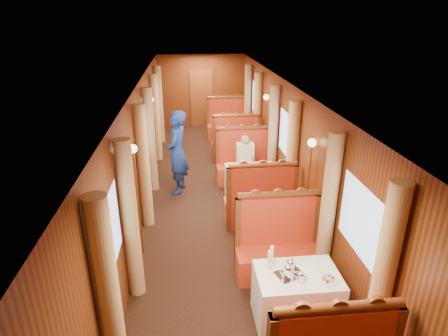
{
  "coord_description": "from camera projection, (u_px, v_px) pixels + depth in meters",
  "views": [
    {
      "loc": [
        -0.57,
        -7.21,
        3.78
      ],
      "look_at": [
        0.11,
        -0.66,
        1.05
      ],
      "focal_mm": 30.0,
      "sensor_mm": 36.0,
      "label": 1
    }
  ],
  "objects": [
    {
      "name": "wall_right",
      "position": [
        287.0,
        145.0,
        7.8
      ],
      "size": [
        0.01,
        12.0,
        2.5
      ],
      "primitive_type": null,
      "rotation": [
        1.57,
        0.0,
        -1.57
      ],
      "color": "brown",
      "rests_on": "floor"
    },
    {
      "name": "banquette_far_aft",
      "position": [
        227.0,
        125.0,
        12.19
      ],
      "size": [
        1.3,
        0.55,
        1.34
      ],
      "color": "#AE1613",
      "rests_on": "floor"
    },
    {
      "name": "curtain_right_near_a",
      "position": [
        382.0,
        285.0,
        3.88
      ],
      "size": [
        0.22,
        0.22,
        2.35
      ],
      "primitive_type": "cylinder",
      "color": "tan",
      "rests_on": "floor"
    },
    {
      "name": "curtain_left_mid_a",
      "position": [
        144.0,
        167.0,
        6.83
      ],
      "size": [
        0.22,
        0.22,
        2.35
      ],
      "primitive_type": "cylinder",
      "color": "tan",
      "rests_on": "floor"
    },
    {
      "name": "curtain_left_near_b",
      "position": [
        130.0,
        222.0,
        5.05
      ],
      "size": [
        0.22,
        0.22,
        2.35
      ],
      "primitive_type": "cylinder",
      "color": "tan",
      "rests_on": "floor"
    },
    {
      "name": "sconce_left_fore",
      "position": [
        136.0,
        179.0,
        5.86
      ],
      "size": [
        0.14,
        0.14,
        1.95
      ],
      "color": "#BF8C3F",
      "rests_on": "floor"
    },
    {
      "name": "table_far",
      "position": [
        231.0,
        135.0,
        11.27
      ],
      "size": [
        1.05,
        0.72,
        0.75
      ],
      "primitive_type": "cube",
      "color": "white",
      "rests_on": "floor"
    },
    {
      "name": "curtain_left_near_a",
      "position": [
        110.0,
        305.0,
        3.62
      ],
      "size": [
        0.22,
        0.22,
        2.35
      ],
      "primitive_type": "cylinder",
      "color": "tan",
      "rests_on": "floor"
    },
    {
      "name": "curtain_right_mid_b",
      "position": [
        273.0,
        137.0,
        8.53
      ],
      "size": [
        0.22,
        0.22,
        2.35
      ],
      "primitive_type": "cylinder",
      "color": "tan",
      "rests_on": "floor"
    },
    {
      "name": "wall_left",
      "position": [
        141.0,
        150.0,
        7.51
      ],
      "size": [
        0.01,
        12.0,
        2.5
      ],
      "primitive_type": null,
      "rotation": [
        1.57,
        0.0,
        1.57
      ],
      "color": "brown",
      "rests_on": "floor"
    },
    {
      "name": "banquette_near_aft",
      "position": [
        278.0,
        249.0,
        5.76
      ],
      "size": [
        1.3,
        0.55,
        1.34
      ],
      "color": "#AE1613",
      "rests_on": "floor"
    },
    {
      "name": "fruit_plate",
      "position": [
        328.0,
        279.0,
        4.58
      ],
      "size": [
        0.24,
        0.24,
        0.05
      ],
      "rotation": [
        0.0,
        0.0,
        -0.23
      ],
      "color": "white",
      "rests_on": "table_near"
    },
    {
      "name": "teapot_back",
      "position": [
        290.0,
        267.0,
        4.71
      ],
      "size": [
        0.21,
        0.17,
        0.14
      ],
      "primitive_type": null,
      "rotation": [
        0.0,
        0.0,
        -0.26
      ],
      "color": "silver",
      "rests_on": "tea_tray"
    },
    {
      "name": "ceiling",
      "position": [
        215.0,
        86.0,
        7.17
      ],
      "size": [
        3.0,
        12.0,
        0.01
      ],
      "primitive_type": null,
      "rotation": [
        3.14,
        0.0,
        0.0
      ],
      "color": "silver",
      "rests_on": "wall_left"
    },
    {
      "name": "table_mid",
      "position": [
        250.0,
        184.0,
        8.06
      ],
      "size": [
        1.05,
        0.72,
        0.75
      ],
      "primitive_type": "cube",
      "color": "white",
      "rests_on": "floor"
    },
    {
      "name": "curtain_left_far_a",
      "position": [
        156.0,
        118.0,
        10.05
      ],
      "size": [
        0.22,
        0.22,
        2.35
      ],
      "primitive_type": "cylinder",
      "color": "tan",
      "rests_on": "floor"
    },
    {
      "name": "window_left_mid",
      "position": [
        141.0,
        140.0,
        7.43
      ],
      "size": [
        0.01,
        1.2,
        0.9
      ],
      "primitive_type": null,
      "rotation": [
        1.57,
        0.0,
        1.57
      ],
      "color": "#8DADD7",
      "rests_on": "wall_left"
    },
    {
      "name": "wall_far",
      "position": [
        201.0,
        91.0,
        13.17
      ],
      "size": [
        3.0,
        0.01,
        2.5
      ],
      "primitive_type": null,
      "rotation": [
        1.57,
        0.0,
        0.0
      ],
      "color": "brown",
      "rests_on": "floor"
    },
    {
      "name": "banquette_far_fwd",
      "position": [
        235.0,
        145.0,
        10.32
      ],
      "size": [
        1.3,
        0.55,
        1.34
      ],
      "color": "#AE1613",
      "rests_on": "floor"
    },
    {
      "name": "sconce_right_fore",
      "position": [
        309.0,
        171.0,
        6.13
      ],
      "size": [
        0.14,
        0.14,
        1.95
      ],
      "color": "#BF8C3F",
      "rests_on": "floor"
    },
    {
      "name": "cup_outboard",
      "position": [
        271.0,
        257.0,
        4.85
      ],
      "size": [
        0.08,
        0.08,
        0.26
      ],
      "rotation": [
        0.0,
        0.0,
        -0.09
      ],
      "color": "white",
      "rests_on": "table_near"
    },
    {
      "name": "sconce_left_aft",
      "position": [
        152.0,
        120.0,
        9.07
      ],
      "size": [
        0.14,
        0.14,
        1.95
      ],
      "color": "#BF8C3F",
      "rests_on": "floor"
    },
    {
      "name": "cup_inboard",
      "position": [
        269.0,
        262.0,
        4.76
      ],
      "size": [
        0.08,
        0.08,
        0.26
      ],
      "rotation": [
        0.0,
        0.0,
        0.16
      ],
      "color": "white",
      "rests_on": "table_near"
    },
    {
      "name": "teapot_left",
      "position": [
        288.0,
        273.0,
        4.59
      ],
      "size": [
        0.22,
        0.19,
        0.15
      ],
      "primitive_type": null,
      "rotation": [
        0.0,
        0.0,
        -0.32
      ],
      "color": "silver",
      "rests_on": "tea_tray"
    },
    {
      "name": "window_right_mid",
      "position": [
        287.0,
        135.0,
        7.72
      ],
      "size": [
        0.01,
        1.2,
        0.9
      ],
      "primitive_type": null,
      "rotation": [
        1.57,
        0.0,
        -1.57
      ],
      "color": "#8DADD7",
      "rests_on": "wall_right"
    },
    {
      "name": "curtain_right_far_a",
      "position": [
        257.0,
        115.0,
        10.31
      ],
      "size": [
        0.22,
        0.22,
        2.35
      ],
      "primitive_type": "cylinder",
      "color": "tan",
      "rests_on": "floor"
    },
    {
      "name": "curtain_left_mid_b",
      "position": [
        150.0,
        141.0,
        8.27
      ],
      "size": [
        0.22,
        0.22,
        2.35
      ],
      "primitive_type": "cylinder",
      "color": "tan",
      "rests_on": "floor"
    },
    {
      "name": "tea_tray",
      "position": [
        290.0,
        275.0,
        4.67
      ],
      "size": [
        0.41,
        0.36,
        0.01
      ],
      "primitive_type": "cube",
      "rotation": [
        0.0,
        0.0,
        0.33
      ],
      "color": "silver",
      "rests_on": "table_near"
    },
    {
      "name": "passenger",
      "position": [
        245.0,
        155.0,
        8.65
      ],
      "size": [
        0.4,
        0.44,
        0.76
      ],
      "color": "beige",
      "rests_on": "banquette_mid_aft"
    },
    {
      "name": "window_right_near",
      "position": [
        362.0,
        223.0,
        4.5
      ],
      "size": [
        0.01,
        1.2,
        0.9
      ],
      "primitive_type": null,
      "rotation": [
        1.57,
        0.0,
        -1.57
      ],
      "color": "#8DADD7",
      "rests_on": "wall_right"
    },
    {
      "name": "teapot_right",
      "position": [
        301.0,
        278.0,
        4.53
      ],
      "size": [
        0.17,
        0.15,
        0.12
      ],
      "primitive_type": null,
      "rotation": [
        0.0,
        0.0,
        0.38
      ],
      "color": "silver",
      "rests_on": "tea_tray"
    },
    {
      "name": "curtain_left_far_b",
      "position": [
        159.0,
        105.0,
        11.48
      ],
      "size": [
        0.22,
        0.22,
        2.35
      ],
      "primitive_type": "cylinder",
      "color": "tan",
      "rests_on": "floor"
    },
    {
      "name": "window_right_far",
      "position": [
        256.0,
        100.0,
        10.93
      ],
      "size": [
        0.01,
        1.2,
        0.9
      ],
      "primitive_type": null,
      "rotation": [
        1.57,
        0.0,
        -1.57
      ],
      "color": "#8DADD7",
      "rests_on": "wall_right"
    },
    {
      "name": "curtain_right_far_b",
      "position": [
        248.0,
        103.0,
        11.75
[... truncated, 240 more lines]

